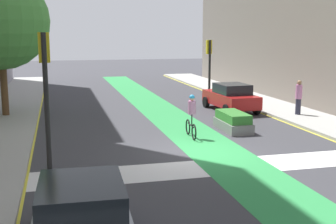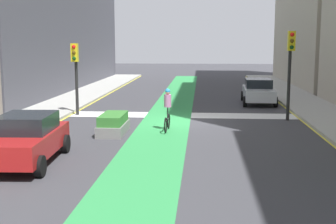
{
  "view_description": "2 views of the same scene",
  "coord_description": "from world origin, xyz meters",
  "px_view_note": "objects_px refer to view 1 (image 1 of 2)",
  "views": [
    {
      "loc": [
        -4.92,
        -15.22,
        4.35
      ],
      "look_at": [
        -0.03,
        4.21,
        0.79
      ],
      "focal_mm": 47.14,
      "sensor_mm": 36.0,
      "label": 1
    },
    {
      "loc": [
        -1.0,
        21.8,
        3.87
      ],
      "look_at": [
        0.41,
        3.05,
        0.95
      ],
      "focal_mm": 48.28,
      "sensor_mm": 36.0,
      "label": 2
    }
  ],
  "objects_px": {
    "car_silver_left_near": "(82,218)",
    "car_red_right_far": "(231,97)",
    "pedestrian_sidewalk_right_a": "(299,97)",
    "median_planter": "(233,122)",
    "traffic_signal_near_left": "(45,74)",
    "traffic_signal_far_right": "(209,57)",
    "cyclist_in_lane": "(191,115)",
    "street_tree_near": "(0,21)"
  },
  "relations": [
    {
      "from": "car_silver_left_near",
      "to": "car_red_right_far",
      "type": "relative_size",
      "value": 1.0
    },
    {
      "from": "pedestrian_sidewalk_right_a",
      "to": "median_planter",
      "type": "relative_size",
      "value": 0.77
    },
    {
      "from": "median_planter",
      "to": "traffic_signal_near_left",
      "type": "bearing_deg",
      "value": -154.52
    },
    {
      "from": "car_red_right_far",
      "to": "car_silver_left_near",
      "type": "bearing_deg",
      "value": -121.62
    },
    {
      "from": "traffic_signal_far_right",
      "to": "cyclist_in_lane",
      "type": "distance_m",
      "value": 12.52
    },
    {
      "from": "traffic_signal_near_left",
      "to": "street_tree_near",
      "type": "relative_size",
      "value": 0.6
    },
    {
      "from": "car_silver_left_near",
      "to": "median_planter",
      "type": "relative_size",
      "value": 1.81
    },
    {
      "from": "car_silver_left_near",
      "to": "street_tree_near",
      "type": "xyz_separation_m",
      "value": [
        -3.06,
        15.87,
        4.19
      ]
    },
    {
      "from": "traffic_signal_near_left",
      "to": "car_silver_left_near",
      "type": "relative_size",
      "value": 1.03
    },
    {
      "from": "traffic_signal_far_right",
      "to": "pedestrian_sidewalk_right_a",
      "type": "distance_m",
      "value": 8.74
    },
    {
      "from": "car_red_right_far",
      "to": "pedestrian_sidewalk_right_a",
      "type": "height_order",
      "value": "pedestrian_sidewalk_right_a"
    },
    {
      "from": "car_silver_left_near",
      "to": "traffic_signal_near_left",
      "type": "bearing_deg",
      "value": 96.63
    },
    {
      "from": "traffic_signal_far_right",
      "to": "median_planter",
      "type": "distance_m",
      "value": 11.11
    },
    {
      "from": "pedestrian_sidewalk_right_a",
      "to": "street_tree_near",
      "type": "bearing_deg",
      "value": 166.46
    },
    {
      "from": "car_red_right_far",
      "to": "cyclist_in_lane",
      "type": "distance_m",
      "value": 7.09
    },
    {
      "from": "car_silver_left_near",
      "to": "pedestrian_sidewalk_right_a",
      "type": "xyz_separation_m",
      "value": [
        11.92,
        12.27,
        0.28
      ]
    },
    {
      "from": "car_silver_left_near",
      "to": "street_tree_near",
      "type": "height_order",
      "value": "street_tree_near"
    },
    {
      "from": "car_silver_left_near",
      "to": "car_red_right_far",
      "type": "height_order",
      "value": "same"
    },
    {
      "from": "street_tree_near",
      "to": "median_planter",
      "type": "bearing_deg",
      "value": -29.37
    },
    {
      "from": "median_planter",
      "to": "street_tree_near",
      "type": "bearing_deg",
      "value": 150.63
    },
    {
      "from": "car_silver_left_near",
      "to": "cyclist_in_lane",
      "type": "bearing_deg",
      "value": 61.04
    },
    {
      "from": "car_silver_left_near",
      "to": "median_planter",
      "type": "bearing_deg",
      "value": 53.89
    },
    {
      "from": "car_red_right_far",
      "to": "pedestrian_sidewalk_right_a",
      "type": "distance_m",
      "value": 3.82
    },
    {
      "from": "car_red_right_far",
      "to": "street_tree_near",
      "type": "height_order",
      "value": "street_tree_near"
    },
    {
      "from": "cyclist_in_lane",
      "to": "pedestrian_sidewalk_right_a",
      "type": "bearing_deg",
      "value": 24.4
    },
    {
      "from": "traffic_signal_far_right",
      "to": "traffic_signal_near_left",
      "type": "bearing_deg",
      "value": -126.3
    },
    {
      "from": "traffic_signal_near_left",
      "to": "traffic_signal_far_right",
      "type": "bearing_deg",
      "value": 53.7
    },
    {
      "from": "median_planter",
      "to": "cyclist_in_lane",
      "type": "bearing_deg",
      "value": -158.78
    },
    {
      "from": "traffic_signal_near_left",
      "to": "cyclist_in_lane",
      "type": "relative_size",
      "value": 2.37
    },
    {
      "from": "traffic_signal_far_right",
      "to": "street_tree_near",
      "type": "distance_m",
      "value": 13.92
    },
    {
      "from": "traffic_signal_near_left",
      "to": "street_tree_near",
      "type": "distance_m",
      "value": 10.13
    },
    {
      "from": "traffic_signal_far_right",
      "to": "car_red_right_far",
      "type": "bearing_deg",
      "value": -96.66
    },
    {
      "from": "pedestrian_sidewalk_right_a",
      "to": "traffic_signal_near_left",
      "type": "bearing_deg",
      "value": -154.37
    },
    {
      "from": "car_red_right_far",
      "to": "pedestrian_sidewalk_right_a",
      "type": "bearing_deg",
      "value": -44.2
    },
    {
      "from": "car_silver_left_near",
      "to": "pedestrian_sidewalk_right_a",
      "type": "relative_size",
      "value": 2.36
    },
    {
      "from": "cyclist_in_lane",
      "to": "car_red_right_far",
      "type": "bearing_deg",
      "value": 54.45
    },
    {
      "from": "pedestrian_sidewalk_right_a",
      "to": "street_tree_near",
      "type": "height_order",
      "value": "street_tree_near"
    },
    {
      "from": "street_tree_near",
      "to": "median_planter",
      "type": "xyz_separation_m",
      "value": [
        10.38,
        -5.84,
        -4.59
      ]
    },
    {
      "from": "traffic_signal_far_right",
      "to": "pedestrian_sidewalk_right_a",
      "type": "bearing_deg",
      "value": -76.03
    },
    {
      "from": "pedestrian_sidewalk_right_a",
      "to": "median_planter",
      "type": "height_order",
      "value": "pedestrian_sidewalk_right_a"
    },
    {
      "from": "car_red_right_far",
      "to": "street_tree_near",
      "type": "distance_m",
      "value": 12.98
    },
    {
      "from": "traffic_signal_far_right",
      "to": "pedestrian_sidewalk_right_a",
      "type": "height_order",
      "value": "traffic_signal_far_right"
    }
  ]
}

